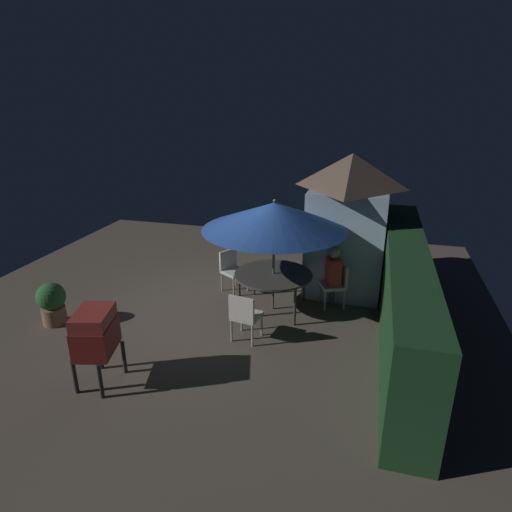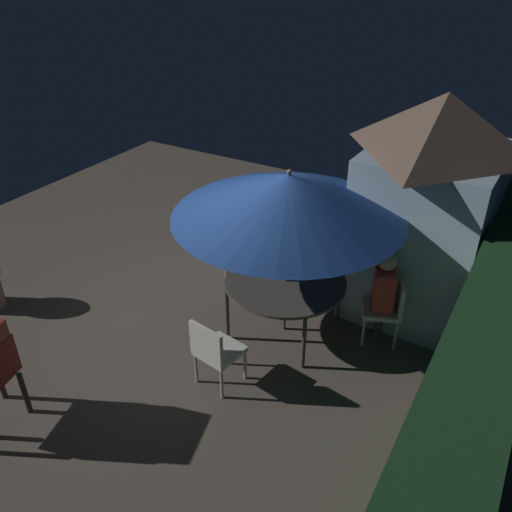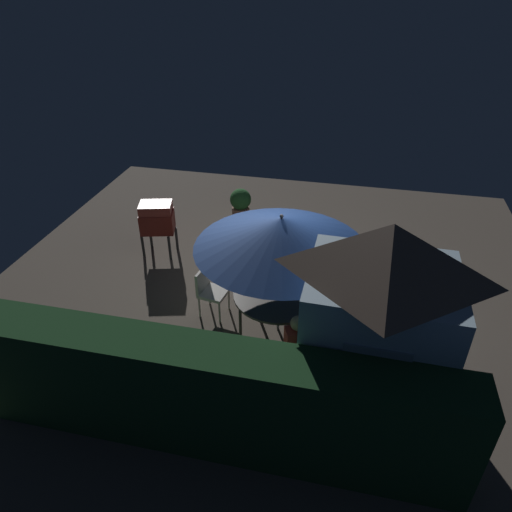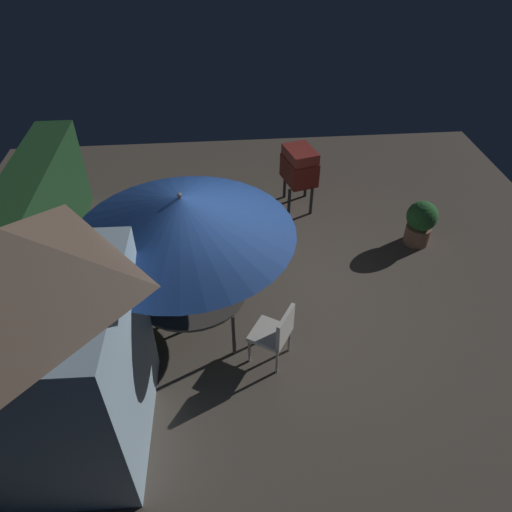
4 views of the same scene
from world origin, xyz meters
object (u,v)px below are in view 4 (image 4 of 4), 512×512
object	(u,v)px
patio_umbrella	(182,216)
person_in_red	(100,318)
patio_table	(191,290)
potted_plant_by_shed	(421,222)
chair_far_side	(276,332)
garden_shed	(49,347)
chair_near_shed	(97,334)
bbq_grill	(299,167)
chair_toward_hedge	(207,242)

from	to	relation	value
patio_umbrella	person_in_red	world-z (taller)	patio_umbrella
patio_table	potted_plant_by_shed	size ratio (longest dim) A/B	1.88
patio_table	chair_far_side	xyz separation A→B (m)	(-0.67, -1.08, -0.21)
garden_shed	patio_table	xyz separation A→B (m)	(1.51, -1.29, -0.78)
garden_shed	chair_near_shed	distance (m)	1.42
bbq_grill	person_in_red	bearing A→B (deg)	138.36
chair_near_shed	potted_plant_by_shed	world-z (taller)	chair_near_shed
patio_umbrella	chair_toward_hedge	size ratio (longest dim) A/B	3.05
garden_shed	chair_near_shed	world-z (taller)	garden_shed
garden_shed	bbq_grill	distance (m)	5.58
person_in_red	garden_shed	bearing A→B (deg)	171.26
patio_umbrella	potted_plant_by_shed	size ratio (longest dim) A/B	3.36
chair_toward_hedge	potted_plant_by_shed	bearing A→B (deg)	-84.67
bbq_grill	chair_toward_hedge	xyz separation A→B (m)	(-1.69, 1.74, -0.33)
garden_shed	potted_plant_by_shed	size ratio (longest dim) A/B	3.61
garden_shed	chair_far_side	distance (m)	2.70
garden_shed	patio_umbrella	distance (m)	2.03
garden_shed	potted_plant_by_shed	world-z (taller)	garden_shed
garden_shed	patio_table	world-z (taller)	garden_shed
garden_shed	patio_table	distance (m)	2.13
garden_shed	patio_table	bearing A→B (deg)	-40.42
patio_umbrella	garden_shed	bearing A→B (deg)	139.58
patio_umbrella	bbq_grill	size ratio (longest dim) A/B	2.29
garden_shed	chair_far_side	size ratio (longest dim) A/B	3.28
chair_toward_hedge	bbq_grill	bearing A→B (deg)	-45.84
garden_shed	patio_umbrella	xyz separation A→B (m)	(1.51, -1.29, 0.44)
patio_table	chair_near_shed	size ratio (longest dim) A/B	1.71
chair_toward_hedge	person_in_red	distance (m)	2.23
person_in_red	patio_umbrella	bearing A→B (deg)	-67.64
bbq_grill	potted_plant_by_shed	xyz separation A→B (m)	(-1.35, -1.91, -0.41)
bbq_grill	person_in_red	world-z (taller)	person_in_red
garden_shed	bbq_grill	world-z (taller)	garden_shed
bbq_grill	potted_plant_by_shed	size ratio (longest dim) A/B	1.47
patio_table	chair_toward_hedge	distance (m)	1.33
bbq_grill	chair_near_shed	distance (m)	4.71
patio_table	patio_umbrella	bearing A→B (deg)	-90.00
bbq_grill	chair_far_side	bearing A→B (deg)	166.64
bbq_grill	person_in_red	distance (m)	4.63
chair_toward_hedge	patio_umbrella	bearing A→B (deg)	171.01
patio_umbrella	chair_toward_hedge	xyz separation A→B (m)	(1.30, -0.21, -1.42)
chair_near_shed	patio_table	bearing A→B (deg)	-67.64
patio_umbrella	chair_far_side	distance (m)	1.90
chair_toward_hedge	potted_plant_by_shed	world-z (taller)	chair_toward_hedge
garden_shed	potted_plant_by_shed	distance (m)	6.12
chair_near_shed	chair_toward_hedge	world-z (taller)	same
patio_umbrella	chair_far_side	size ratio (longest dim) A/B	3.05
bbq_grill	chair_toward_hedge	bearing A→B (deg)	134.16
chair_far_side	chair_near_shed	bearing A→B (deg)	85.72
garden_shed	patio_umbrella	size ratio (longest dim) A/B	1.07
chair_near_shed	potted_plant_by_shed	xyz separation A→B (m)	(2.14, -5.06, -0.08)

